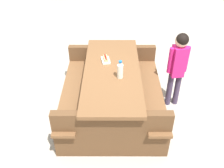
# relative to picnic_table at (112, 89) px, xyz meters

# --- Properties ---
(ground_plane) EXTENTS (30.00, 30.00, 0.00)m
(ground_plane) POSITION_rel_picnic_table_xyz_m (0.00, 0.00, -0.44)
(ground_plane) COLOR #ADA599
(ground_plane) RESTS_ON ground
(picnic_table) EXTENTS (1.84, 1.45, 0.75)m
(picnic_table) POSITION_rel_picnic_table_xyz_m (0.00, 0.00, 0.00)
(picnic_table) COLOR brown
(picnic_table) RESTS_ON ground
(soda_bottle) EXTENTS (0.08, 0.08, 0.25)m
(soda_bottle) POSITION_rel_picnic_table_xyz_m (-0.16, -0.11, 0.42)
(soda_bottle) COLOR silver
(soda_bottle) RESTS_ON picnic_table
(hotdog_tray) EXTENTS (0.20, 0.15, 0.08)m
(hotdog_tray) POSITION_rel_picnic_table_xyz_m (0.24, 0.10, 0.34)
(hotdog_tray) COLOR white
(hotdog_tray) RESTS_ON picnic_table
(child_in_coat) EXTENTS (0.20, 0.29, 1.20)m
(child_in_coat) POSITION_rel_picnic_table_xyz_m (0.23, -0.92, 0.33)
(child_in_coat) COLOR #3F334C
(child_in_coat) RESTS_ON ground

